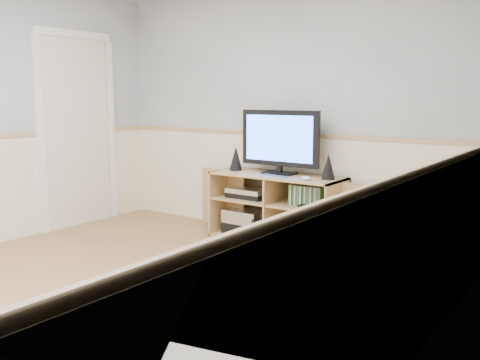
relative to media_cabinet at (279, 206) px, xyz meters
The scene contains 11 objects.
room 2.11m from the media_cabinet, 95.88° to the right, with size 4.04×4.54×2.54m.
media_cabinet is the anchor object (origin of this frame).
monitor 0.65m from the media_cabinet, 90.00° to the right, with size 0.84×0.18×0.62m.
speaker_left 0.67m from the media_cabinet, behind, with size 0.13×0.13×0.24m, color black.
speaker_right 0.69m from the media_cabinet, ahead, with size 0.13×0.13×0.23m, color black.
keyboard 0.38m from the media_cabinet, 78.64° to the right, with size 0.29×0.11×0.01m, color #BDBDC1.
mouse 0.55m from the media_cabinet, 26.79° to the right, with size 0.10×0.06×0.04m, color white.
av_components 0.37m from the media_cabinet, behind, with size 0.50×0.30×0.47m.
game_consoles 0.43m from the media_cabinet, 11.73° to the right, with size 0.46×0.31×0.11m.
game_cases 0.39m from the media_cabinet, 12.50° to the right, with size 0.33×0.14×0.19m, color #3F8C3F.
wall_outlet 0.92m from the media_cabinet, 12.96° to the left, with size 0.12×0.03×0.12m, color white.
Camera 1 is at (2.82, -2.36, 1.40)m, focal length 40.00 mm.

